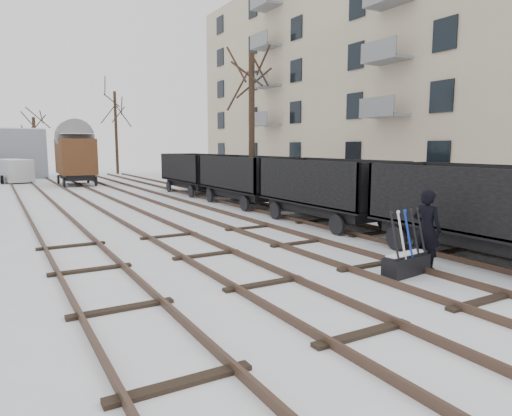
{
  "coord_description": "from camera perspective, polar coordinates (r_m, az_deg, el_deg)",
  "views": [
    {
      "loc": [
        -4.84,
        -8.04,
        2.94
      ],
      "look_at": [
        1.52,
        2.99,
        1.2
      ],
      "focal_mm": 32.0,
      "sensor_mm": 36.0,
      "label": 1
    }
  ],
  "objects": [
    {
      "name": "ground",
      "position": [
        9.83,
        1.04,
        -9.62
      ],
      "size": [
        120.0,
        120.0,
        0.0
      ],
      "primitive_type": "plane",
      "color": "white",
      "rests_on": "ground"
    },
    {
      "name": "tracks",
      "position": [
        22.43,
        -17.26,
        0.09
      ],
      "size": [
        13.9,
        52.0,
        0.16
      ],
      "color": "black",
      "rests_on": "ground"
    },
    {
      "name": "apartment_block",
      "position": [
        33.56,
        18.94,
        16.13
      ],
      "size": [
        10.12,
        45.0,
        16.1
      ],
      "color": "beige",
      "rests_on": "ground"
    },
    {
      "name": "shed_right",
      "position": [
        48.05,
        -29.14,
        5.99
      ],
      "size": [
        7.0,
        6.0,
        4.5
      ],
      "color": "gray",
      "rests_on": "ground"
    },
    {
      "name": "ground_frame",
      "position": [
        11.06,
        18.28,
        -6.51
      ],
      "size": [
        1.34,
        0.58,
        1.49
      ],
      "rotation": [
        0.0,
        0.0,
        0.12
      ],
      "color": "black",
      "rests_on": "ground"
    },
    {
      "name": "worker",
      "position": [
        11.55,
        20.55,
        -2.55
      ],
      "size": [
        0.61,
        0.79,
        1.94
      ],
      "primitive_type": "imported",
      "rotation": [
        0.0,
        0.0,
        1.8
      ],
      "color": "black",
      "rests_on": "ground"
    },
    {
      "name": "freight_wagon_a",
      "position": [
        13.08,
        26.67,
        -1.89
      ],
      "size": [
        2.39,
        5.96,
        2.44
      ],
      "color": "black",
      "rests_on": "ground"
    },
    {
      "name": "freight_wagon_b",
      "position": [
        17.39,
        8.84,
        1.05
      ],
      "size": [
        2.39,
        5.96,
        2.44
      ],
      "color": "black",
      "rests_on": "ground"
    },
    {
      "name": "freight_wagon_c",
      "position": [
        22.7,
        -1.33,
        2.71
      ],
      "size": [
        2.39,
        5.96,
        2.44
      ],
      "color": "black",
      "rests_on": "ground"
    },
    {
      "name": "freight_wagon_d",
      "position": [
        28.47,
        -7.53,
        3.67
      ],
      "size": [
        2.39,
        5.96,
        2.44
      ],
      "color": "black",
      "rests_on": "ground"
    },
    {
      "name": "box_van_wagon",
      "position": [
        37.0,
        -21.65,
        6.13
      ],
      "size": [
        2.74,
        5.04,
        3.81
      ],
      "rotation": [
        0.0,
        0.0,
        -0.02
      ],
      "color": "black",
      "rests_on": "ground"
    },
    {
      "name": "panel_van",
      "position": [
        41.71,
        -28.06,
        4.17
      ],
      "size": [
        2.87,
        4.56,
        1.86
      ],
      "rotation": [
        0.0,
        0.0,
        0.27
      ],
      "color": "silver",
      "rests_on": "ground"
    },
    {
      "name": "tree_near",
      "position": [
        23.14,
        -0.54,
        9.77
      ],
      "size": [
        0.3,
        0.3,
        7.48
      ],
      "primitive_type": "cylinder",
      "color": "black",
      "rests_on": "ground"
    },
    {
      "name": "tree_far_left",
      "position": [
        50.18,
        -25.88,
        6.92
      ],
      "size": [
        0.3,
        0.3,
        5.71
      ],
      "primitive_type": "cylinder",
      "color": "black",
      "rests_on": "ground"
    },
    {
      "name": "tree_far_right",
      "position": [
        50.34,
        -17.08,
        8.95
      ],
      "size": [
        0.3,
        0.3,
        8.51
      ],
      "primitive_type": "cylinder",
      "color": "black",
      "rests_on": "ground"
    }
  ]
}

